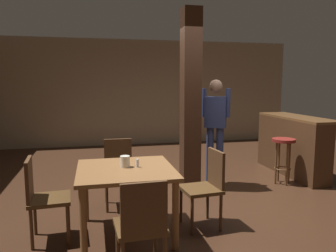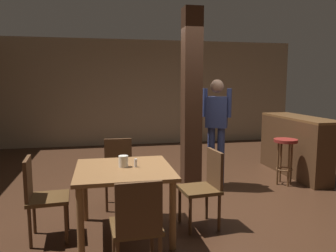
{
  "view_description": "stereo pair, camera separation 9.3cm",
  "coord_description": "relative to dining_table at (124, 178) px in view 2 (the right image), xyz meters",
  "views": [
    {
      "loc": [
        -1.47,
        -4.34,
        1.68
      ],
      "look_at": [
        -0.48,
        0.02,
        1.08
      ],
      "focal_mm": 35.0,
      "sensor_mm": 36.0,
      "label": 1
    },
    {
      "loc": [
        -1.37,
        -4.36,
        1.68
      ],
      "look_at": [
        -0.48,
        0.02,
        1.08
      ],
      "focal_mm": 35.0,
      "sensor_mm": 36.0,
      "label": 2
    }
  ],
  "objects": [
    {
      "name": "ground_plane",
      "position": [
        1.15,
        0.86,
        -0.64
      ],
      "size": [
        10.8,
        10.8,
        0.0
      ],
      "primitive_type": "plane",
      "color": "#382114"
    },
    {
      "name": "wall_back",
      "position": [
        1.15,
        5.36,
        0.76
      ],
      "size": [
        8.0,
        0.1,
        2.8
      ],
      "primitive_type": "cube",
      "color": "gray",
      "rests_on": "ground_plane"
    },
    {
      "name": "pillar",
      "position": [
        1.16,
        1.43,
        0.76
      ],
      "size": [
        0.28,
        0.28,
        2.8
      ],
      "primitive_type": "cube",
      "color": "#382114",
      "rests_on": "ground_plane"
    },
    {
      "name": "dining_table",
      "position": [
        0.0,
        0.0,
        0.0
      ],
      "size": [
        1.04,
        1.04,
        0.75
      ],
      "color": "brown",
      "rests_on": "ground_plane"
    },
    {
      "name": "chair_west",
      "position": [
        -0.88,
        0.03,
        -0.13
      ],
      "size": [
        0.45,
        0.45,
        0.89
      ],
      "color": "#4C3319",
      "rests_on": "ground_plane"
    },
    {
      "name": "chair_south",
      "position": [
        0.04,
        -0.91,
        -0.13
      ],
      "size": [
        0.44,
        0.44,
        0.89
      ],
      "color": "#4C3319",
      "rests_on": "ground_plane"
    },
    {
      "name": "chair_east",
      "position": [
        0.93,
        0.0,
        -0.13
      ],
      "size": [
        0.46,
        0.46,
        0.89
      ],
      "color": "#4C3319",
      "rests_on": "ground_plane"
    },
    {
      "name": "chair_north",
      "position": [
        -0.01,
        0.91,
        -0.13
      ],
      "size": [
        0.42,
        0.42,
        0.89
      ],
      "color": "#4C3319",
      "rests_on": "ground_plane"
    },
    {
      "name": "napkin_cup",
      "position": [
        -0.0,
        0.04,
        0.18
      ],
      "size": [
        0.11,
        0.11,
        0.13
      ],
      "primitive_type": "cylinder",
      "color": "silver",
      "rests_on": "dining_table"
    },
    {
      "name": "salt_shaker",
      "position": [
        0.13,
        0.01,
        0.16
      ],
      "size": [
        0.03,
        0.03,
        0.09
      ],
      "primitive_type": "cylinder",
      "color": "silver",
      "rests_on": "dining_table"
    },
    {
      "name": "standing_person",
      "position": [
        1.6,
        1.5,
        0.36
      ],
      "size": [
        0.45,
        0.33,
        1.72
      ],
      "color": "navy",
      "rests_on": "ground_plane"
    },
    {
      "name": "bar_counter",
      "position": [
        3.19,
        1.76,
        -0.1
      ],
      "size": [
        0.56,
        1.78,
        1.06
      ],
      "color": "brown",
      "rests_on": "ground_plane"
    },
    {
      "name": "bar_stool_near",
      "position": [
        2.71,
        1.26,
        -0.06
      ],
      "size": [
        0.38,
        0.38,
        0.76
      ],
      "color": "maroon",
      "rests_on": "ground_plane"
    }
  ]
}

